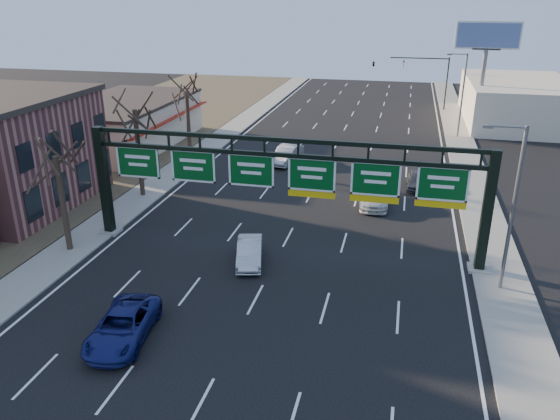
% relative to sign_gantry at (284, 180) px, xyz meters
% --- Properties ---
extents(ground, '(160.00, 160.00, 0.00)m').
position_rel_sign_gantry_xyz_m(ground, '(-0.16, -8.00, -4.63)').
color(ground, black).
rests_on(ground, ground).
extents(sidewalk_left, '(3.00, 120.00, 0.12)m').
position_rel_sign_gantry_xyz_m(sidewalk_left, '(-12.96, 12.00, -4.57)').
color(sidewalk_left, gray).
rests_on(sidewalk_left, ground).
extents(sidewalk_right, '(3.00, 120.00, 0.12)m').
position_rel_sign_gantry_xyz_m(sidewalk_right, '(12.64, 12.00, -4.57)').
color(sidewalk_right, gray).
rests_on(sidewalk_right, ground).
extents(dirt_strip_left, '(21.00, 120.00, 0.06)m').
position_rel_sign_gantry_xyz_m(dirt_strip_left, '(-25.16, 12.00, -4.60)').
color(dirt_strip_left, '#473D2B').
rests_on(dirt_strip_left, ground).
extents(lane_markings, '(21.60, 120.00, 0.01)m').
position_rel_sign_gantry_xyz_m(lane_markings, '(-0.16, 12.00, -4.62)').
color(lane_markings, white).
rests_on(lane_markings, ground).
extents(sign_gantry, '(24.60, 1.20, 7.20)m').
position_rel_sign_gantry_xyz_m(sign_gantry, '(0.00, 0.00, 0.00)').
color(sign_gantry, black).
rests_on(sign_gantry, ground).
extents(brick_block, '(10.40, 12.40, 8.30)m').
position_rel_sign_gantry_xyz_m(brick_block, '(-21.66, 3.00, -0.47)').
color(brick_block, '#8F4E4F').
rests_on(brick_block, ground).
extents(cream_strip, '(10.90, 18.40, 4.70)m').
position_rel_sign_gantry_xyz_m(cream_strip, '(-21.64, 21.00, -2.27)').
color(cream_strip, beige).
rests_on(cream_strip, ground).
extents(building_right_distant, '(12.00, 20.00, 5.00)m').
position_rel_sign_gantry_xyz_m(building_right_distant, '(19.84, 42.00, -2.13)').
color(building_right_distant, beige).
rests_on(building_right_distant, ground).
extents(tree_gantry, '(3.60, 3.60, 8.48)m').
position_rel_sign_gantry_xyz_m(tree_gantry, '(-12.96, -3.00, 2.48)').
color(tree_gantry, '#2E2219').
rests_on(tree_gantry, sidewalk_left).
extents(tree_mid, '(3.60, 3.60, 9.24)m').
position_rel_sign_gantry_xyz_m(tree_mid, '(-12.96, 7.00, 3.23)').
color(tree_mid, '#2E2219').
rests_on(tree_mid, sidewalk_left).
extents(tree_far, '(3.60, 3.60, 8.86)m').
position_rel_sign_gantry_xyz_m(tree_far, '(-12.96, 17.00, 2.86)').
color(tree_far, '#2E2219').
rests_on(tree_far, sidewalk_left).
extents(streetlight_near, '(2.15, 0.22, 9.00)m').
position_rel_sign_gantry_xyz_m(streetlight_near, '(12.31, -2.00, 0.45)').
color(streetlight_near, slate).
rests_on(streetlight_near, sidewalk_right).
extents(streetlight_far, '(2.15, 0.22, 9.00)m').
position_rel_sign_gantry_xyz_m(streetlight_far, '(12.31, 32.00, 0.45)').
color(streetlight_far, slate).
rests_on(streetlight_far, sidewalk_right).
extents(billboard_right, '(7.00, 0.50, 12.00)m').
position_rel_sign_gantry_xyz_m(billboard_right, '(14.84, 36.98, 4.43)').
color(billboard_right, slate).
rests_on(billboard_right, ground).
extents(traffic_signal_mast, '(10.16, 0.54, 7.00)m').
position_rel_sign_gantry_xyz_m(traffic_signal_mast, '(5.53, 47.00, 0.87)').
color(traffic_signal_mast, black).
rests_on(traffic_signal_mast, ground).
extents(car_blue_suv, '(2.96, 5.35, 1.42)m').
position_rel_sign_gantry_xyz_m(car_blue_suv, '(-5.14, -10.76, -3.92)').
color(car_blue_suv, navy).
rests_on(car_blue_suv, ground).
extents(car_silver_sedan, '(2.38, 4.32, 1.35)m').
position_rel_sign_gantry_xyz_m(car_silver_sedan, '(-1.62, -2.02, -3.96)').
color(car_silver_sedan, '#AFB0B4').
rests_on(car_silver_sedan, ground).
extents(car_white_wagon, '(2.19, 5.08, 1.46)m').
position_rel_sign_gantry_xyz_m(car_white_wagon, '(4.93, 9.28, -3.90)').
color(car_white_wagon, silver).
rests_on(car_white_wagon, ground).
extents(car_grey_far, '(1.59, 3.90, 1.33)m').
position_rel_sign_gantry_xyz_m(car_grey_far, '(8.00, 13.81, -3.97)').
color(car_grey_far, '#3E4143').
rests_on(car_grey_far, ground).
extents(car_silver_distant, '(2.47, 5.11, 1.61)m').
position_rel_sign_gantry_xyz_m(car_silver_distant, '(-3.85, 18.29, -3.82)').
color(car_silver_distant, '#A8A8AD').
rests_on(car_silver_distant, ground).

